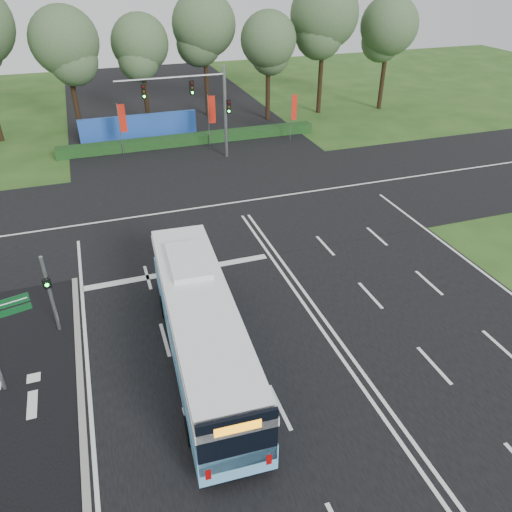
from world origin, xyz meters
The scene contains 14 objects.
ground centered at (0.00, 0.00, 0.00)m, with size 120.00×120.00×0.00m, color #244918.
road_main centered at (0.00, 0.00, 0.02)m, with size 20.00×120.00×0.04m, color black.
road_cross centered at (0.00, 12.00, 0.03)m, with size 120.00×14.00×0.05m, color black.
bike_path centered at (-12.50, -3.00, 0.03)m, with size 5.00×18.00×0.06m, color black.
kerb_strip centered at (-10.10, -3.00, 0.06)m, with size 0.25×18.00×0.12m, color gray.
city_bus centered at (-5.32, -1.70, 1.71)m, with size 3.06×11.91×3.39m.
pedestrian_signal centered at (-10.83, 2.11, 2.06)m, with size 0.35×0.43×3.77m.
banner_flag_left centered at (-5.58, 23.81, 2.69)m, with size 0.61×0.08×4.09m.
banner_flag_mid centered at (1.65, 23.67, 2.76)m, with size 0.62×0.15×4.20m.
banner_flag_right centered at (8.59, 22.68, 2.61)m, with size 0.58×0.17×3.97m.
traffic_light_gantry centered at (0.21, 20.50, 4.66)m, with size 8.41×0.28×7.00m.
hedge centered at (0.00, 24.50, 0.40)m, with size 22.00×1.20×0.80m, color #133412.
blue_hoarding centered at (-4.00, 27.00, 1.10)m, with size 10.00×0.30×2.20m, color #204BB0.
eucalyptus_row centered at (-0.69, 30.72, 8.37)m, with size 47.39×9.26×12.57m.
Camera 1 is at (-8.16, -16.59, 14.16)m, focal length 35.00 mm.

